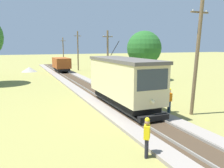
% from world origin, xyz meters
% --- Properties ---
extents(red_tram, '(2.60, 8.54, 4.79)m').
position_xyz_m(red_tram, '(0.00, 17.07, 2.19)').
color(red_tram, beige).
rests_on(red_tram, rail_right).
extents(freight_car, '(2.40, 5.20, 2.31)m').
position_xyz_m(freight_car, '(0.00, 41.98, 1.56)').
color(freight_car, '#93471E').
rests_on(freight_car, rail_right).
extents(utility_pole_near_tram, '(1.40, 0.65, 7.80)m').
position_xyz_m(utility_pole_near_tram, '(3.74, 13.64, 4.00)').
color(utility_pole_near_tram, brown).
rests_on(utility_pole_near_tram, ground).
extents(utility_pole_mid, '(1.40, 0.28, 6.67)m').
position_xyz_m(utility_pole_mid, '(3.74, 29.59, 3.43)').
color(utility_pole_mid, brown).
rests_on(utility_pole_mid, ground).
extents(utility_pole_far, '(1.40, 0.37, 7.42)m').
position_xyz_m(utility_pole_far, '(3.74, 44.86, 3.81)').
color(utility_pole_far, brown).
rests_on(utility_pole_far, ground).
extents(utility_pole_distant, '(1.40, 0.54, 6.68)m').
position_xyz_m(utility_pole_distant, '(3.74, 59.23, 3.44)').
color(utility_pole_distant, brown).
rests_on(utility_pole_distant, ground).
extents(gravel_pile, '(2.78, 2.78, 0.88)m').
position_xyz_m(gravel_pile, '(-5.12, 46.08, 0.44)').
color(gravel_pile, '#9E998E').
rests_on(gravel_pile, ground).
extents(track_worker, '(0.42, 0.45, 1.78)m').
position_xyz_m(track_worker, '(-2.44, 9.66, 0.98)').
color(track_worker, black).
rests_on(track_worker, ground).
extents(second_worker, '(0.26, 0.39, 1.78)m').
position_xyz_m(second_worker, '(2.55, 14.80, 0.98)').
color(second_worker, navy).
rests_on(second_worker, ground).
extents(tree_right_far, '(4.67, 4.67, 6.72)m').
position_xyz_m(tree_right_far, '(8.84, 29.03, 4.38)').
color(tree_right_far, '#4C3823').
rests_on(tree_right_far, ground).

